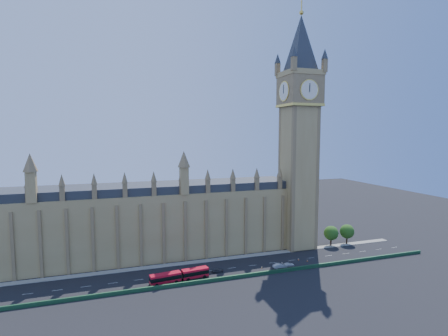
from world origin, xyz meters
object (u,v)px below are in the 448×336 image
object	(u,v)px
car_silver	(280,266)
car_white	(288,265)
red_bus	(180,276)
car_grey	(217,271)

from	to	relation	value
car_silver	car_white	world-z (taller)	car_silver
red_bus	car_silver	size ratio (longest dim) A/B	3.98
car_white	car_grey	bearing A→B (deg)	82.29
red_bus	car_white	bearing A→B (deg)	-6.04
red_bus	car_grey	distance (m)	13.91
car_silver	red_bus	bearing A→B (deg)	89.62
car_grey	car_silver	size ratio (longest dim) A/B	0.77
car_silver	car_white	xyz separation A→B (m)	(3.51, 0.27, -0.15)
red_bus	car_white	size ratio (longest dim) A/B	4.32
red_bus	car_silver	bearing A→B (deg)	-6.45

